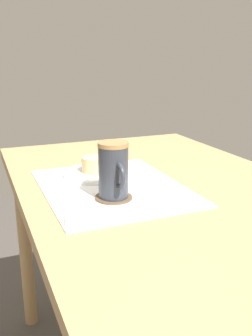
{
  "coord_description": "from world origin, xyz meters",
  "views": [
    {
      "loc": [
        0.83,
        -0.46,
        1.09
      ],
      "look_at": [
        -0.04,
        -0.1,
        0.8
      ],
      "focal_mm": 40.0,
      "sensor_mm": 36.0,
      "label": 1
    }
  ],
  "objects_px": {
    "dining_table": "(165,215)",
    "pastry_plate": "(95,173)",
    "coffee_mug": "(114,170)",
    "pastry": "(95,164)"
  },
  "relations": [
    {
      "from": "dining_table",
      "to": "pastry_plate",
      "type": "xyz_separation_m",
      "value": [
        -0.15,
        -0.15,
        0.09
      ]
    },
    {
      "from": "dining_table",
      "to": "pastry_plate",
      "type": "distance_m",
      "value": 0.23
    },
    {
      "from": "dining_table",
      "to": "coffee_mug",
      "type": "bearing_deg",
      "value": -75.49
    },
    {
      "from": "coffee_mug",
      "to": "pastry",
      "type": "bearing_deg",
      "value": 175.67
    },
    {
      "from": "pastry",
      "to": "coffee_mug",
      "type": "bearing_deg",
      "value": -4.33
    },
    {
      "from": "pastry_plate",
      "to": "coffee_mug",
      "type": "height_order",
      "value": "coffee_mug"
    },
    {
      "from": "pastry",
      "to": "coffee_mug",
      "type": "height_order",
      "value": "coffee_mug"
    },
    {
      "from": "dining_table",
      "to": "pastry_plate",
      "type": "relative_size",
      "value": 6.84
    },
    {
      "from": "dining_table",
      "to": "coffee_mug",
      "type": "height_order",
      "value": "coffee_mug"
    },
    {
      "from": "dining_table",
      "to": "coffee_mug",
      "type": "xyz_separation_m",
      "value": [
        0.04,
        -0.17,
        0.16
      ]
    }
  ]
}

